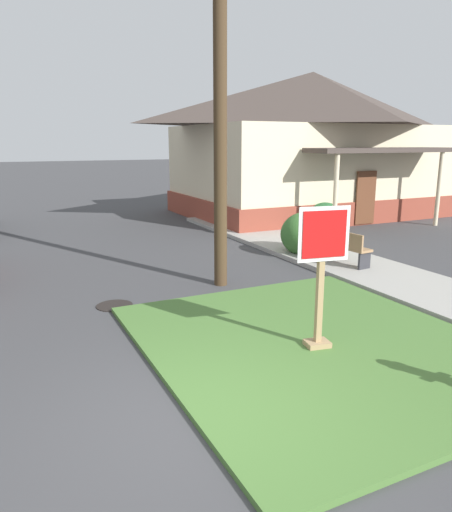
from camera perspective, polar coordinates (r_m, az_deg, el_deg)
name	(u,v)px	position (r m, az deg, el deg)	size (l,w,h in m)	color
ground_plane	(194,425)	(5.73, -3.86, -19.46)	(160.00, 160.00, 0.00)	#3D3D3F
grass_corner_patch	(314,343)	(7.76, 10.47, -10.12)	(5.05, 5.79, 0.08)	#477033
sidewalk_strip	(338,260)	(13.00, 13.16, -0.49)	(2.20, 16.32, 0.12)	#9E9B93
stop_sign	(321,279)	(7.17, 11.23, -2.66)	(0.79, 0.34, 2.15)	#A3845B
manhole_cover	(114,306)	(9.61, -13.14, -5.77)	(0.70, 0.70, 0.02)	black
street_bench	(343,246)	(12.32, 13.81, 1.22)	(0.54, 1.49, 0.85)	#93704C
utility_pole	(220,38)	(10.46, -0.72, 24.49)	(1.55, 0.28, 9.84)	#42301E
corner_house	(311,143)	(21.69, 10.07, 13.14)	(11.28, 8.85, 5.98)	brown
shrub_near_porch	(325,216)	(17.60, 11.74, 4.64)	(1.23, 1.23, 1.00)	#2B6536
shrub_by_curb	(305,234)	(13.46, 9.41, 2.58)	(1.37, 1.37, 1.23)	#3A6D30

